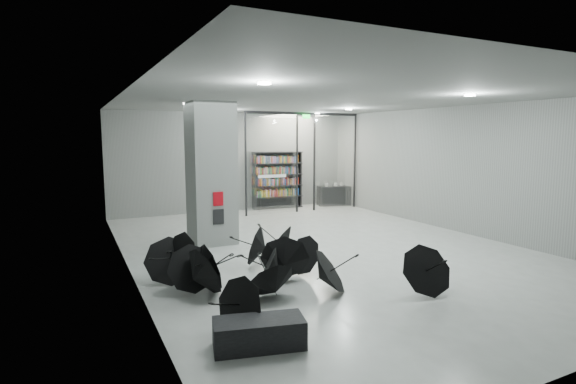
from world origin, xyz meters
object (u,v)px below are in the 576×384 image
bench (259,333)px  bookshelf (277,180)px  shop_counter (334,196)px  umbrella_cluster (259,271)px  column (211,173)px

bench → bookshelf: 12.62m
bookshelf → shop_counter: (2.56, -0.46, -0.77)m
bench → shop_counter: shop_counter is taller
bookshelf → umbrella_cluster: (-4.55, -8.82, -0.90)m
bench → umbrella_cluster: bearing=81.1°
column → umbrella_cluster: 4.42m
bench → bookshelf: bookshelf is taller
bench → bookshelf: (5.58, 11.28, 0.99)m
column → bench: 6.89m
bookshelf → umbrella_cluster: bookshelf is taller
column → bookshelf: (4.31, 4.75, -0.80)m
column → bookshelf: bearing=47.8°
column → bench: column is taller
column → umbrella_cluster: bearing=-93.5°
bench → column: bearing=92.7°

